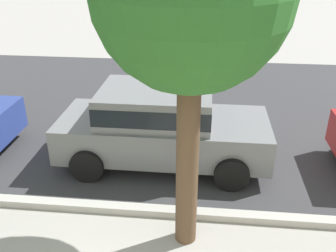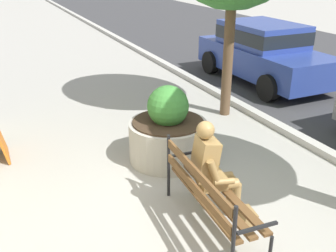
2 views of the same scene
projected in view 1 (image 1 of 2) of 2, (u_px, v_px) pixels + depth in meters
street_surface at (151, 105)px, 10.51m from camera, size 60.00×9.00×0.01m
curb_stone at (110, 208)px, 6.36m from camera, size 60.00×0.20×0.12m
parked_car_grey at (161, 124)px, 7.49m from camera, size 4.11×1.94×1.56m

